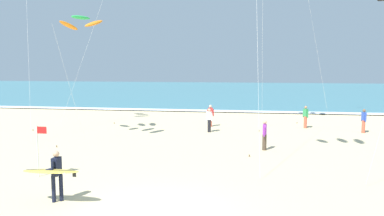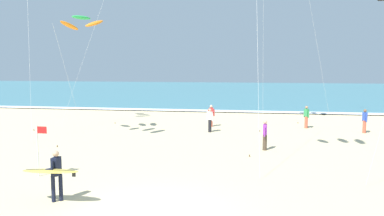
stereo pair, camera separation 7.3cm
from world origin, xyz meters
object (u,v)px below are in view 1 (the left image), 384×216
Objects in this scene: kite_arc_emerald_far at (81,22)px; bystander_green_top at (305,117)px; bystander_white_top at (209,120)px; lifeguard_flag at (39,146)px; bystander_blue_top at (364,121)px; bystander_red_top at (210,116)px; surfer_lead at (54,172)px; bystander_purple_top at (265,135)px.

kite_arc_emerald_far is 16.31m from bystander_green_top.
bystander_white_top is 0.76× the size of lifeguard_flag.
bystander_blue_top and bystander_red_top have the same top height.
bystander_blue_top is at bearing 48.76° from surfer_lead.
bystander_white_top is (-10.08, -1.32, 0.00)m from bystander_blue_top.
lifeguard_flag is (-12.07, -14.08, 0.45)m from bystander_green_top.
bystander_purple_top is 6.09m from bystander_white_top.
bystander_red_top is at bearing 44.60° from kite_arc_emerald_far.
kite_arc_emerald_far reaches higher than bystander_purple_top.
bystander_red_top is at bearing 78.90° from surfer_lead.
bystander_purple_top is at bearing -136.22° from bystander_blue_top.
lifeguard_flag is at bearing 128.34° from surfer_lead.
surfer_lead is at bearing -131.24° from bystander_blue_top.
bystander_white_top is at bearing 64.05° from lifeguard_flag.
bystander_white_top is 2.32m from bystander_red_top.
bystander_red_top is (-10.26, 1.00, 0.00)m from bystander_blue_top.
bystander_white_top is at bearing -172.55° from bystander_blue_top.
bystander_blue_top is 10.31m from bystander_red_top.
bystander_blue_top is 1.00× the size of bystander_white_top.
surfer_lead is at bearing -120.66° from bystander_green_top.
bystander_green_top is at bearing 3.43° from bystander_red_top.
kite_arc_emerald_far is 12.04m from bystander_purple_top.
bystander_red_top is at bearing -176.57° from bystander_green_top.
bystander_white_top is (-3.51, 4.98, 0.00)m from bystander_purple_top.
lifeguard_flag is (-9.03, -6.38, 0.45)m from bystander_purple_top.
bystander_purple_top is 9.10m from bystander_blue_top.
surfer_lead is 1.23× the size of bystander_green_top.
bystander_white_top is 7.09m from bystander_green_top.
bystander_green_top is (6.73, 0.40, 0.00)m from bystander_red_top.
kite_arc_emerald_far is 4.56× the size of bystander_red_top.
surfer_lead reaches higher than bystander_white_top.
bystander_blue_top is at bearing 7.45° from bystander_white_top.
bystander_purple_top is 1.00× the size of bystander_blue_top.
lifeguard_flag is at bearing -130.62° from bystander_green_top.
bystander_green_top is (13.42, 7.01, -6.06)m from kite_arc_emerald_far.
bystander_purple_top and bystander_green_top have the same top height.
bystander_green_top is at bearing 68.47° from bystander_purple_top.
bystander_purple_top and bystander_white_top have the same top height.
bystander_blue_top is 3.80m from bystander_green_top.
bystander_purple_top is (6.90, 9.07, -0.23)m from surfer_lead.
bystander_purple_top is (10.39, -0.69, -6.06)m from kite_arc_emerald_far.
surfer_lead is 11.40m from bystander_purple_top.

